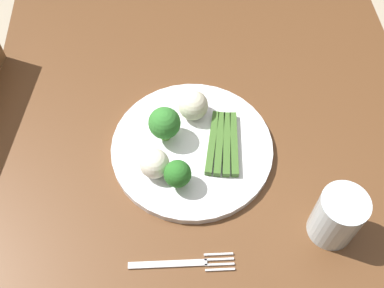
# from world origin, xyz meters

# --- Properties ---
(ground_plane) EXTENTS (6.00, 6.00, 0.02)m
(ground_plane) POSITION_xyz_m (0.00, 0.00, -0.01)
(ground_plane) COLOR #B7A88E
(dining_table) EXTENTS (1.14, 0.80, 0.75)m
(dining_table) POSITION_xyz_m (0.00, 0.00, 0.63)
(dining_table) COLOR brown
(dining_table) RESTS_ON ground_plane
(plate) EXTENTS (0.28, 0.28, 0.01)m
(plate) POSITION_xyz_m (0.01, -0.03, 0.76)
(plate) COLOR white
(plate) RESTS_ON dining_table
(asparagus_bundle) EXTENTS (0.13, 0.07, 0.01)m
(asparagus_bundle) POSITION_xyz_m (0.01, 0.03, 0.77)
(asparagus_bundle) COLOR #3D6626
(asparagus_bundle) RESTS_ON plate
(broccoli_right) EXTENTS (0.04, 0.04, 0.06)m
(broccoli_right) POSITION_xyz_m (0.08, -0.06, 0.80)
(broccoli_right) COLOR #568E33
(broccoli_right) RESTS_ON plate
(broccoli_outer_edge) EXTENTS (0.06, 0.06, 0.07)m
(broccoli_outer_edge) POSITION_xyz_m (-0.02, -0.07, 0.81)
(broccoli_outer_edge) COLOR #609E3D
(broccoli_outer_edge) RESTS_ON plate
(cauliflower_near_fork) EXTENTS (0.05, 0.05, 0.05)m
(cauliflower_near_fork) POSITION_xyz_m (0.05, -0.09, 0.79)
(cauliflower_near_fork) COLOR silver
(cauliflower_near_fork) RESTS_ON plate
(cauliflower_near_center) EXTENTS (0.05, 0.05, 0.05)m
(cauliflower_near_center) POSITION_xyz_m (-0.06, -0.02, 0.80)
(cauliflower_near_center) COLOR beige
(cauliflower_near_center) RESTS_ON plate
(fork) EXTENTS (0.03, 0.17, 0.00)m
(fork) POSITION_xyz_m (0.21, -0.05, 0.76)
(fork) COLOR silver
(fork) RESTS_ON dining_table
(water_glass) EXTENTS (0.07, 0.07, 0.10)m
(water_glass) POSITION_xyz_m (0.17, 0.18, 0.80)
(water_glass) COLOR silver
(water_glass) RESTS_ON dining_table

